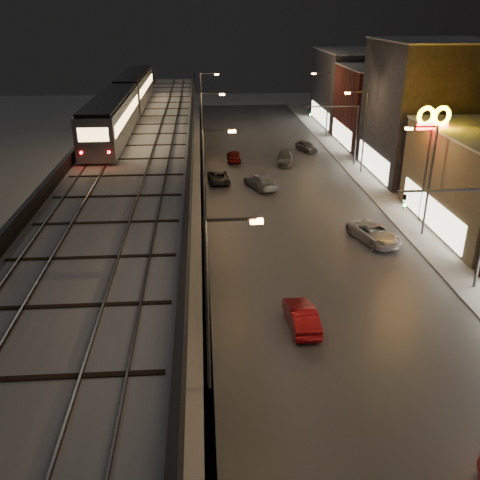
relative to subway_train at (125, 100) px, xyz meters
name	(u,v)px	position (x,y,z in m)	size (l,w,h in m)	color
road_surface	(298,220)	(16.00, -13.53, -8.34)	(17.00, 120.00, 0.06)	#46474D
sidewalk_right	(410,217)	(26.00, -13.53, -8.30)	(4.00, 120.00, 0.14)	#9FA1A8
under_viaduct_pavement	(143,224)	(2.50, -13.53, -8.34)	(11.00, 120.00, 0.06)	#9FA1A8
elevated_viaduct	(134,172)	(2.50, -16.69, -2.75)	(9.00, 100.00, 6.30)	black
viaduct_trackbed	(133,162)	(2.49, -16.56, -1.98)	(8.40, 100.00, 0.32)	#B2B7C1
viaduct_parapet_streetside	(190,154)	(6.85, -16.53, -1.52)	(0.30, 100.00, 1.10)	black
viaduct_parapet_far	(74,156)	(-1.85, -16.53, -1.52)	(0.30, 100.00, 1.10)	black
building_d	(434,110)	(32.49, -0.53, -1.29)	(12.20, 13.20, 14.16)	#2B2A34
building_e	(389,107)	(32.49, 13.47, -3.29)	(12.20, 12.20, 10.16)	#52221E
building_f	(360,88)	(32.49, 27.47, -2.79)	(12.20, 16.20, 11.16)	#2D2D34
streetlight_left_1	(213,296)	(8.07, -35.53, -3.13)	(2.57, 0.28, 9.00)	#38383A
streetlight_left_2	(207,178)	(8.07, -17.53, -3.13)	(2.57, 0.28, 9.00)	#38383A
streetlight_right_2	(427,174)	(25.23, -17.53, -3.13)	(2.56, 0.28, 9.00)	#38383A
streetlight_left_3	(204,129)	(8.07, 0.47, -3.13)	(2.57, 0.28, 9.00)	#38383A
streetlight_right_3	(362,126)	(25.23, 0.47, -3.13)	(2.56, 0.28, 9.00)	#38383A
streetlight_left_4	(203,101)	(8.07, 18.47, -3.13)	(2.57, 0.28, 9.00)	#38383A
streetlight_right_4	(326,100)	(25.23, 18.47, -3.13)	(2.56, 0.28, 9.00)	#38383A
traffic_light_rig_a	(468,226)	(24.34, -26.53, -3.87)	(6.10, 0.34, 7.00)	#38383A
traffic_light_rig_b	(347,128)	(24.34, 3.47, -3.87)	(6.10, 0.34, 7.00)	#38383A
subway_train	(125,100)	(0.00, 0.00, 0.00)	(2.95, 35.84, 3.52)	gray
car_near_white	(301,317)	(13.22, -30.39, -7.66)	(1.50, 4.29, 1.41)	maroon
car_mid_silver	(219,177)	(9.42, -1.94, -7.75)	(2.05, 4.44, 1.23)	#37383B
car_mid_dark	(260,182)	(13.62, -4.32, -7.65)	(2.02, 4.96, 1.44)	#9A9FAC
car_far_white	(234,156)	(11.54, 6.22, -7.70)	(1.58, 3.93, 1.34)	maroon
car_onc_dark	(374,234)	(21.13, -18.58, -7.66)	(2.35, 5.10, 1.42)	silver
car_onc_white	(285,159)	(17.56, 4.72, -7.72)	(1.82, 4.49, 1.30)	slate
car_onc_red	(306,147)	(21.18, 10.52, -7.72)	(1.53, 3.80, 1.29)	#5C5E63
sign_mcdonalds	(432,129)	(26.50, -14.38, -0.34)	(2.95, 0.66, 9.90)	#38383A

